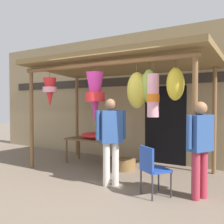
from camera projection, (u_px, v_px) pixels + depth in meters
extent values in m
plane|color=#756656|center=(103.00, 182.00, 5.10)|extent=(30.00, 30.00, 0.00)
cube|color=#9E8966|center=(150.00, 96.00, 6.97)|extent=(11.55, 0.25, 3.49)
cube|color=#2D2823|center=(148.00, 81.00, 6.83)|extent=(10.39, 0.04, 0.24)
cube|color=black|center=(165.00, 125.00, 6.62)|extent=(1.10, 0.03, 2.00)
cylinder|color=brown|center=(32.00, 119.00, 6.23)|extent=(0.09, 0.09, 2.34)
cylinder|color=brown|center=(195.00, 127.00, 4.19)|extent=(0.09, 0.09, 2.34)
cylinder|color=brown|center=(77.00, 116.00, 7.69)|extent=(0.09, 0.09, 2.34)
cylinder|color=brown|center=(214.00, 121.00, 5.64)|extent=(0.09, 0.09, 2.34)
cylinder|color=brown|center=(97.00, 64.00, 5.17)|extent=(4.09, 0.10, 0.10)
cylinder|color=brown|center=(135.00, 67.00, 6.62)|extent=(4.09, 0.10, 0.10)
cube|color=olive|center=(118.00, 64.00, 5.90)|extent=(4.39, 2.22, 0.26)
cylinder|color=brown|center=(50.00, 74.00, 5.83)|extent=(0.01, 0.01, 0.16)
cone|color=red|center=(50.00, 93.00, 5.85)|extent=(0.30, 0.30, 0.68)
cylinder|color=pink|center=(50.00, 90.00, 5.84)|extent=(0.32, 0.32, 0.12)
cylinder|color=brown|center=(95.00, 69.00, 5.15)|extent=(0.01, 0.01, 0.12)
cone|color=#D13399|center=(95.00, 98.00, 5.17)|extent=(0.36, 0.36, 1.02)
cylinder|color=red|center=(95.00, 97.00, 5.17)|extent=(0.39, 0.39, 0.18)
cylinder|color=brown|center=(153.00, 68.00, 4.52)|extent=(0.01, 0.01, 0.22)
cylinder|color=pink|center=(153.00, 96.00, 4.54)|extent=(0.21, 0.21, 0.76)
cylinder|color=orange|center=(153.00, 98.00, 4.54)|extent=(0.22, 0.22, 0.14)
cylinder|color=#4C3D23|center=(175.00, 64.00, 4.40)|extent=(0.02, 0.02, 0.12)
ellipsoid|color=yellow|center=(175.00, 84.00, 4.41)|extent=(0.31, 0.26, 0.57)
cylinder|color=#4C3D23|center=(149.00, 66.00, 4.64)|extent=(0.02, 0.02, 0.12)
ellipsoid|color=#89A842|center=(149.00, 86.00, 4.65)|extent=(0.30, 0.25, 0.62)
cylinder|color=#4C3D23|center=(137.00, 68.00, 4.75)|extent=(0.02, 0.02, 0.16)
ellipsoid|color=gold|center=(137.00, 90.00, 4.76)|extent=(0.38, 0.32, 0.67)
cube|color=brown|center=(91.00, 139.00, 6.63)|extent=(1.30, 0.62, 0.04)
cylinder|color=brown|center=(67.00, 151.00, 6.73)|extent=(0.05, 0.05, 0.61)
cylinder|color=brown|center=(105.00, 156.00, 6.10)|extent=(0.05, 0.05, 0.61)
cylinder|color=brown|center=(79.00, 148.00, 7.17)|extent=(0.05, 0.05, 0.61)
cylinder|color=brown|center=(116.00, 153.00, 6.54)|extent=(0.05, 0.05, 0.61)
ellipsoid|color=red|center=(93.00, 135.00, 6.62)|extent=(0.71, 0.50, 0.16)
ellipsoid|color=#D13399|center=(95.00, 136.00, 6.52)|extent=(0.32, 0.25, 0.11)
cube|color=#2347A8|center=(156.00, 170.00, 4.32)|extent=(0.56, 0.56, 0.04)
cube|color=#2347A8|center=(147.00, 159.00, 4.24)|extent=(0.35, 0.26, 0.40)
cylinder|color=#333338|center=(171.00, 184.00, 4.23)|extent=(0.03, 0.03, 0.44)
cylinder|color=#333338|center=(159.00, 179.00, 4.56)|extent=(0.03, 0.03, 0.44)
cylinder|color=#333338|center=(152.00, 187.00, 4.09)|extent=(0.03, 0.03, 0.44)
cylinder|color=#333338|center=(141.00, 181.00, 4.42)|extent=(0.03, 0.03, 0.44)
cylinder|color=olive|center=(125.00, 165.00, 6.00)|extent=(0.48, 0.48, 0.25)
cylinder|color=#B23347|center=(203.00, 174.00, 4.22)|extent=(0.13, 0.13, 0.78)
cylinder|color=#B23347|center=(196.00, 176.00, 4.13)|extent=(0.13, 0.13, 0.78)
cube|color=#2D5193|center=(200.00, 133.00, 4.15)|extent=(0.38, 0.46, 0.59)
cylinder|color=#2D5193|center=(211.00, 130.00, 4.28)|extent=(0.08, 0.08, 0.53)
cylinder|color=#2D5193|center=(189.00, 132.00, 4.02)|extent=(0.08, 0.08, 0.53)
sphere|color=#9E704C|center=(200.00, 108.00, 4.14)|extent=(0.22, 0.22, 0.22)
cylinder|color=silver|center=(106.00, 165.00, 4.82)|extent=(0.13, 0.13, 0.81)
cylinder|color=silver|center=(115.00, 164.00, 4.88)|extent=(0.13, 0.13, 0.81)
cube|color=#2D5193|center=(111.00, 127.00, 4.83)|extent=(0.42, 0.45, 0.61)
cylinder|color=#2D5193|center=(98.00, 125.00, 4.74)|extent=(0.08, 0.08, 0.55)
cylinder|color=#2D5193|center=(124.00, 125.00, 4.91)|extent=(0.08, 0.08, 0.55)
sphere|color=#896042|center=(111.00, 104.00, 4.81)|extent=(0.22, 0.22, 0.22)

